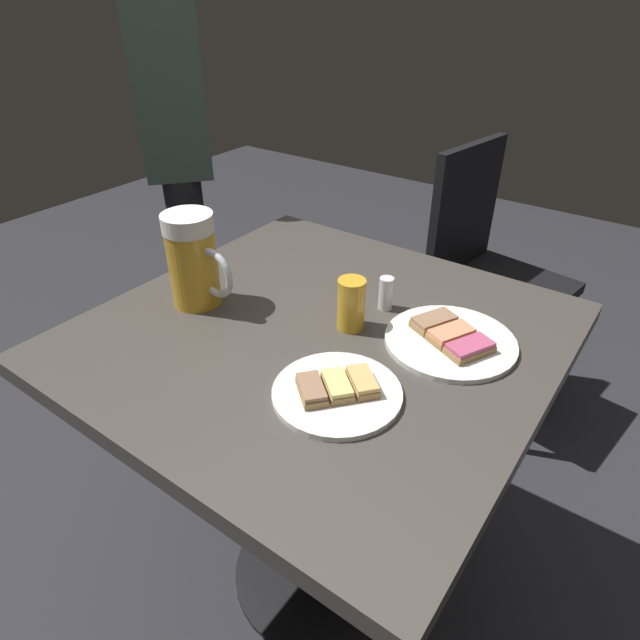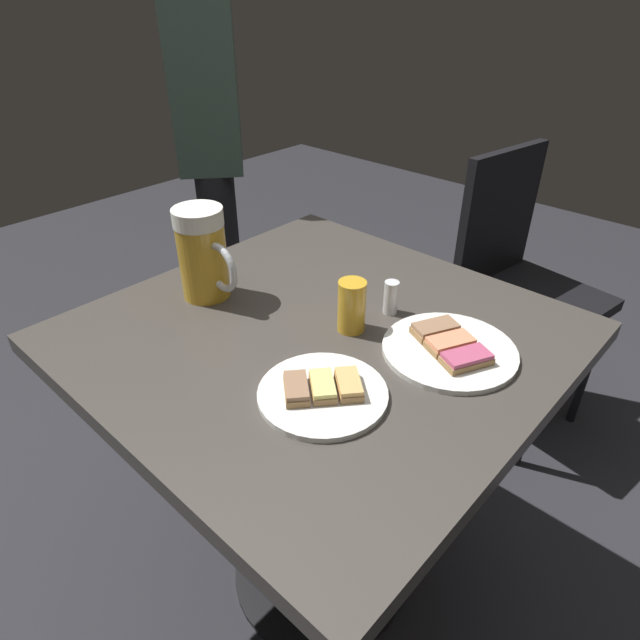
# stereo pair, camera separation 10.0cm
# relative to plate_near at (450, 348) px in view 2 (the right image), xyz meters

# --- Properties ---
(ground_plane) EXTENTS (6.00, 6.00, 0.00)m
(ground_plane) POSITION_rel_plate_near_xyz_m (-0.10, 0.22, -0.77)
(ground_plane) COLOR #28282D
(cafe_table) EXTENTS (0.81, 0.82, 0.76)m
(cafe_table) POSITION_rel_plate_near_xyz_m (-0.10, 0.22, -0.16)
(cafe_table) COLOR black
(cafe_table) RESTS_ON ground_plane
(plate_near) EXTENTS (0.23, 0.23, 0.03)m
(plate_near) POSITION_rel_plate_near_xyz_m (0.00, 0.00, 0.00)
(plate_near) COLOR white
(plate_near) RESTS_ON cafe_table
(plate_far) EXTENTS (0.21, 0.21, 0.03)m
(plate_far) POSITION_rel_plate_near_xyz_m (-0.24, 0.08, -0.00)
(plate_far) COLOR white
(plate_far) RESTS_ON cafe_table
(beer_mug) EXTENTS (0.10, 0.16, 0.19)m
(beer_mug) POSITION_rel_plate_near_xyz_m (-0.16, 0.47, 0.08)
(beer_mug) COLOR gold
(beer_mug) RESTS_ON cafe_table
(beer_glass_small) EXTENTS (0.05, 0.05, 0.10)m
(beer_glass_small) POSITION_rel_plate_near_xyz_m (-0.06, 0.17, 0.04)
(beer_glass_small) COLOR gold
(beer_glass_small) RESTS_ON cafe_table
(salt_shaker) EXTENTS (0.03, 0.03, 0.07)m
(salt_shaker) POSITION_rel_plate_near_xyz_m (0.04, 0.16, 0.02)
(salt_shaker) COLOR silver
(salt_shaker) RESTS_ON cafe_table
(cafe_chair) EXTENTS (0.44, 0.44, 0.90)m
(cafe_chair) POSITION_rel_plate_near_xyz_m (0.79, 0.20, -0.24)
(cafe_chair) COLOR black
(cafe_chair) RESTS_ON ground_plane
(patron_standing) EXTENTS (0.34, 0.36, 1.61)m
(patron_standing) POSITION_rel_plate_near_xyz_m (0.29, 1.03, 0.17)
(patron_standing) COLOR black
(patron_standing) RESTS_ON ground_plane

